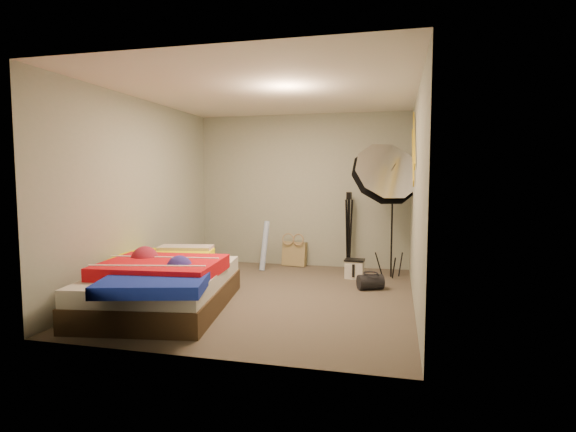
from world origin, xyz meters
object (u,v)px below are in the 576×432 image
(photo_umbrella, at_px, (385,176))
(camera_tripod, at_px, (349,225))
(wrapping_roll, at_px, (265,246))
(camera_case, at_px, (354,269))
(bed, at_px, (163,283))
(duffel_bag, at_px, (370,282))
(tote_bag, at_px, (294,254))

(photo_umbrella, height_order, camera_tripod, photo_umbrella)
(photo_umbrella, bearing_deg, wrapping_roll, 174.03)
(wrapping_roll, height_order, camera_case, wrapping_roll)
(bed, distance_m, photo_umbrella, 3.37)
(duffel_bag, height_order, bed, bed)
(wrapping_roll, relative_size, camera_tripod, 0.63)
(wrapping_roll, relative_size, bed, 0.34)
(wrapping_roll, bearing_deg, photo_umbrella, -5.97)
(camera_case, height_order, bed, bed)
(bed, bearing_deg, duffel_bag, 32.21)
(camera_case, height_order, duffel_bag, camera_case)
(camera_tripod, bearing_deg, photo_umbrella, -44.88)
(camera_tripod, bearing_deg, wrapping_roll, -164.26)
(wrapping_roll, bearing_deg, duffel_bag, -26.81)
(camera_case, distance_m, bed, 2.81)
(camera_case, relative_size, duffel_bag, 0.80)
(camera_tripod, bearing_deg, bed, -124.46)
(photo_umbrella, bearing_deg, duffel_bag, -101.76)
(tote_bag, distance_m, duffel_bag, 1.86)
(wrapping_roll, xyz_separation_m, camera_case, (1.45, -0.26, -0.26))
(tote_bag, xyz_separation_m, photo_umbrella, (1.46, -0.63, 1.28))
(camera_case, xyz_separation_m, bed, (-1.96, -2.01, 0.16))
(tote_bag, height_order, camera_tripod, camera_tripod)
(tote_bag, distance_m, wrapping_roll, 0.61)
(bed, relative_size, camera_tripod, 1.84)
(tote_bag, height_order, photo_umbrella, photo_umbrella)
(camera_case, bearing_deg, bed, -129.83)
(bed, distance_m, camera_tripod, 3.22)
(wrapping_roll, xyz_separation_m, bed, (-0.51, -2.27, -0.10))
(camera_case, distance_m, photo_umbrella, 1.42)
(wrapping_roll, bearing_deg, bed, -102.78)
(bed, bearing_deg, photo_umbrella, 41.24)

